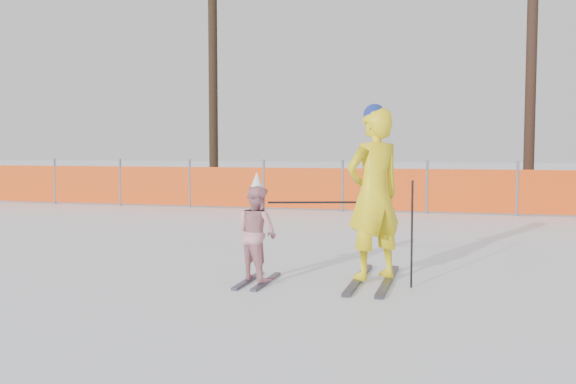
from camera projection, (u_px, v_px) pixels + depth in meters
The scene contains 6 objects.
ground at pixel (277, 279), 7.54m from camera, with size 120.00×120.00×0.00m, color white.
adult at pixel (374, 194), 7.35m from camera, with size 0.84×1.73×2.05m.
child at pixel (257, 232), 7.35m from camera, with size 0.67×0.98×1.27m.
ski_poles at pixel (365, 219), 7.20m from camera, with size 1.63×0.34×1.19m.
safety_fence at pixel (294, 188), 15.83m from camera, with size 17.72×0.06×1.25m.
tree_trunks at pixel (402, 85), 18.43m from camera, with size 13.14×1.59×7.08m.
Camera 1 is at (2.06, -7.16, 1.56)m, focal length 40.00 mm.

